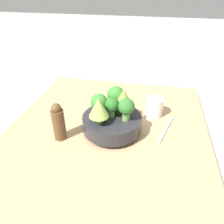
% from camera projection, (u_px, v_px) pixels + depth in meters
% --- Properties ---
extents(ground_plane, '(6.00, 6.00, 0.00)m').
position_uv_depth(ground_plane, '(105.00, 144.00, 0.84)').
color(ground_plane, '#ADA89E').
extents(table, '(0.96, 0.77, 0.04)m').
position_uv_depth(table, '(105.00, 140.00, 0.82)').
color(table, tan).
rests_on(table, ground_plane).
extents(bowl, '(0.22, 0.22, 0.07)m').
position_uv_depth(bowl, '(112.00, 123.00, 0.82)').
color(bowl, '#28282D').
rests_on(bowl, table).
extents(romanesco_piece_near, '(0.07, 0.07, 0.10)m').
position_uv_depth(romanesco_piece_near, '(124.00, 98.00, 0.79)').
color(romanesco_piece_near, '#609347').
rests_on(romanesco_piece_near, bowl).
extents(broccoli_floret_front, '(0.06, 0.06, 0.08)m').
position_uv_depth(broccoli_floret_front, '(126.00, 108.00, 0.76)').
color(broccoli_floret_front, '#6BA34C').
rests_on(broccoli_floret_front, bowl).
extents(broccoli_floret_back, '(0.06, 0.06, 0.08)m').
position_uv_depth(broccoli_floret_back, '(99.00, 103.00, 0.79)').
color(broccoli_floret_back, '#6BA34C').
rests_on(broccoli_floret_back, bowl).
extents(broccoli_floret_center, '(0.05, 0.05, 0.08)m').
position_uv_depth(broccoli_floret_center, '(112.00, 105.00, 0.78)').
color(broccoli_floret_center, '#609347').
rests_on(broccoli_floret_center, bowl).
extents(broccoli_floret_right, '(0.07, 0.07, 0.09)m').
position_uv_depth(broccoli_floret_right, '(116.00, 95.00, 0.82)').
color(broccoli_floret_right, '#6BA34C').
rests_on(broccoli_floret_right, bowl).
extents(romanesco_piece_far, '(0.07, 0.07, 0.10)m').
position_uv_depth(romanesco_piece_far, '(99.00, 108.00, 0.73)').
color(romanesco_piece_far, '#6BA34C').
rests_on(romanesco_piece_far, bowl).
extents(cup, '(0.07, 0.07, 0.08)m').
position_uv_depth(cup, '(154.00, 107.00, 0.91)').
color(cup, silver).
rests_on(cup, table).
extents(pepper_mill, '(0.04, 0.04, 0.14)m').
position_uv_depth(pepper_mill, '(59.00, 122.00, 0.77)').
color(pepper_mill, brown).
rests_on(pepper_mill, table).
extents(fork, '(0.18, 0.06, 0.01)m').
position_uv_depth(fork, '(166.00, 129.00, 0.84)').
color(fork, silver).
rests_on(fork, table).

